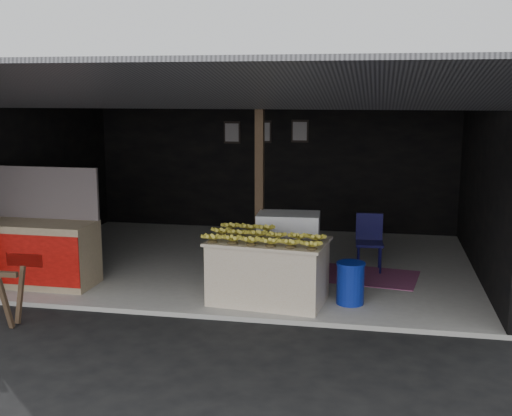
% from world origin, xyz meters
% --- Properties ---
extents(ground, '(80.00, 80.00, 0.00)m').
position_xyz_m(ground, '(0.00, 0.00, 0.00)').
color(ground, black).
rests_on(ground, ground).
extents(concrete_slab, '(7.00, 5.00, 0.06)m').
position_xyz_m(concrete_slab, '(0.00, 2.50, 0.03)').
color(concrete_slab, gray).
rests_on(concrete_slab, ground).
extents(shophouse, '(7.40, 7.29, 3.02)m').
position_xyz_m(shophouse, '(0.00, 2.82, 2.10)').
color(shophouse, black).
rests_on(shophouse, ground).
extents(banana_table, '(1.55, 1.05, 0.80)m').
position_xyz_m(banana_table, '(0.65, 0.62, 0.46)').
color(banana_table, beige).
rests_on(banana_table, concrete_slab).
extents(banana_pile, '(1.42, 0.95, 0.16)m').
position_xyz_m(banana_pile, '(0.65, 0.62, 0.94)').
color(banana_pile, gold).
rests_on(banana_pile, banana_table).
extents(white_crate, '(0.89, 0.63, 0.95)m').
position_xyz_m(white_crate, '(0.76, 1.64, 0.54)').
color(white_crate, white).
rests_on(white_crate, concrete_slab).
extents(neighbor_stall, '(1.56, 0.72, 1.60)m').
position_xyz_m(neighbor_stall, '(-2.57, 0.76, 0.54)').
color(neighbor_stall, '#998466').
rests_on(neighbor_stall, concrete_slab).
extents(water_barrel, '(0.34, 0.34, 0.50)m').
position_xyz_m(water_barrel, '(1.68, 0.74, 0.31)').
color(water_barrel, navy).
rests_on(water_barrel, concrete_slab).
extents(plastic_chair, '(0.42, 0.42, 0.84)m').
position_xyz_m(plastic_chair, '(1.87, 2.38, 0.55)').
color(plastic_chair, '#0B0935').
rests_on(plastic_chair, concrete_slab).
extents(magenta_rug, '(1.63, 1.21, 0.01)m').
position_xyz_m(magenta_rug, '(1.82, 2.00, 0.07)').
color(magenta_rug, '#7D1B57').
rests_on(magenta_rug, concrete_slab).
extents(picture_frames, '(1.62, 0.04, 0.46)m').
position_xyz_m(picture_frames, '(-0.17, 4.89, 1.93)').
color(picture_frames, black).
rests_on(picture_frames, shophouse).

